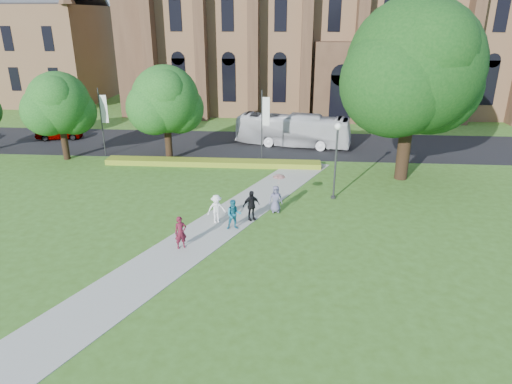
# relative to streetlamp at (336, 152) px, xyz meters

# --- Properties ---
(ground) EXTENTS (160.00, 160.00, 0.00)m
(ground) POSITION_rel_streetlamp_xyz_m (-7.50, -6.50, -3.30)
(ground) COLOR #3B5F1C
(ground) RESTS_ON ground
(road) EXTENTS (160.00, 10.00, 0.02)m
(road) POSITION_rel_streetlamp_xyz_m (-7.50, 13.50, -3.29)
(road) COLOR black
(road) RESTS_ON ground
(footpath) EXTENTS (15.58, 28.54, 0.04)m
(footpath) POSITION_rel_streetlamp_xyz_m (-7.50, -5.50, -3.28)
(footpath) COLOR #B2B2A8
(footpath) RESTS_ON ground
(flower_hedge) EXTENTS (18.00, 1.40, 0.45)m
(flower_hedge) POSITION_rel_streetlamp_xyz_m (-9.50, 6.70, -3.07)
(flower_hedge) COLOR gold
(flower_hedge) RESTS_ON ground
(cathedral) EXTENTS (52.60, 18.25, 28.00)m
(cathedral) POSITION_rel_streetlamp_xyz_m (2.50, 33.23, 9.69)
(cathedral) COLOR brown
(cathedral) RESTS_ON ground
(building_west) EXTENTS (22.00, 14.00, 18.30)m
(building_west) POSITION_rel_streetlamp_xyz_m (-41.50, 35.50, 5.91)
(building_west) COLOR brown
(building_west) RESTS_ON ground
(streetlamp) EXTENTS (0.44, 0.44, 5.24)m
(streetlamp) POSITION_rel_streetlamp_xyz_m (0.00, 0.00, 0.00)
(streetlamp) COLOR #38383D
(streetlamp) RESTS_ON ground
(large_tree) EXTENTS (9.60, 9.60, 13.20)m
(large_tree) POSITION_rel_streetlamp_xyz_m (5.50, 4.50, 5.07)
(large_tree) COLOR #332114
(large_tree) RESTS_ON ground
(street_tree_0) EXTENTS (5.20, 5.20, 7.50)m
(street_tree_0) POSITION_rel_streetlamp_xyz_m (-22.50, 7.50, 1.58)
(street_tree_0) COLOR #332114
(street_tree_0) RESTS_ON ground
(street_tree_1) EXTENTS (5.60, 5.60, 8.05)m
(street_tree_1) POSITION_rel_streetlamp_xyz_m (-13.50, 8.00, 1.93)
(street_tree_1) COLOR #332114
(street_tree_1) RESTS_ON ground
(banner_pole_0) EXTENTS (0.70, 0.10, 6.00)m
(banner_pole_0) POSITION_rel_streetlamp_xyz_m (-5.39, 8.70, 0.09)
(banner_pole_0) COLOR #38383D
(banner_pole_0) RESTS_ON ground
(banner_pole_1) EXTENTS (0.70, 0.10, 6.00)m
(banner_pole_1) POSITION_rel_streetlamp_xyz_m (-19.39, 8.70, 0.09)
(banner_pole_1) COLOR #38383D
(banner_pole_1) RESTS_ON ground
(tour_coach) EXTENTS (11.12, 4.66, 3.02)m
(tour_coach) POSITION_rel_streetlamp_xyz_m (-2.82, 13.27, -1.77)
(tour_coach) COLOR silver
(tour_coach) RESTS_ON road
(car_0) EXTENTS (4.74, 2.70, 1.52)m
(car_0) POSITION_rel_streetlamp_xyz_m (-26.34, 14.05, -2.51)
(car_0) COLOR gray
(car_0) RESTS_ON road
(pedestrian_0) EXTENTS (0.79, 0.70, 1.81)m
(pedestrian_0) POSITION_rel_streetlamp_xyz_m (-8.78, -7.90, -2.35)
(pedestrian_0) COLOR #581424
(pedestrian_0) RESTS_ON footpath
(pedestrian_1) EXTENTS (1.00, 0.84, 1.82)m
(pedestrian_1) POSITION_rel_streetlamp_xyz_m (-6.22, -5.37, -2.35)
(pedestrian_1) COLOR #1B6E8B
(pedestrian_1) RESTS_ON footpath
(pedestrian_2) EXTENTS (1.31, 1.05, 1.76)m
(pedestrian_2) POSITION_rel_streetlamp_xyz_m (-7.37, -4.54, -2.37)
(pedestrian_2) COLOR white
(pedestrian_2) RESTS_ON footpath
(pedestrian_3) EXTENTS (1.19, 0.95, 1.89)m
(pedestrian_3) POSITION_rel_streetlamp_xyz_m (-5.33, -4.02, -2.31)
(pedestrian_3) COLOR black
(pedestrian_3) RESTS_ON footpath
(pedestrian_4) EXTENTS (0.92, 0.67, 1.74)m
(pedestrian_4) POSITION_rel_streetlamp_xyz_m (-3.88, -2.69, -2.39)
(pedestrian_4) COLOR slate
(pedestrian_4) RESTS_ON footpath
(parasol) EXTENTS (0.90, 0.90, 0.66)m
(parasol) POSITION_rel_streetlamp_xyz_m (-3.70, -2.59, -1.19)
(parasol) COLOR tan
(parasol) RESTS_ON pedestrian_4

